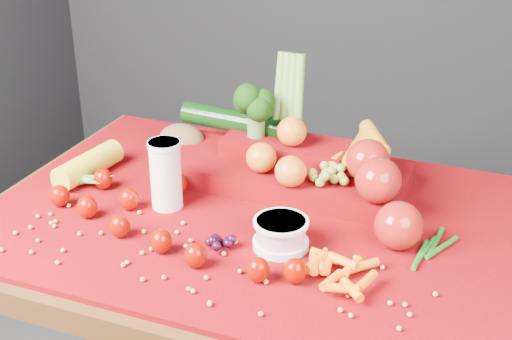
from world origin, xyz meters
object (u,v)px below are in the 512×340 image
at_px(milk_glass, 166,172).
at_px(yogurt_bowl, 281,233).
at_px(produce_mound, 303,162).
at_px(table, 252,257).

height_order(milk_glass, yogurt_bowl, milk_glass).
bearing_deg(produce_mound, yogurt_bowl, -80.59).
height_order(table, milk_glass, milk_glass).
xyz_separation_m(table, yogurt_bowl, (0.10, -0.10, 0.14)).
distance_m(milk_glass, produce_mound, 0.30).
bearing_deg(milk_glass, table, 12.36).
distance_m(table, yogurt_bowl, 0.20).
bearing_deg(yogurt_bowl, table, 134.09).
relative_size(milk_glass, produce_mound, 0.23).
xyz_separation_m(milk_glass, yogurt_bowl, (0.27, -0.06, -0.05)).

